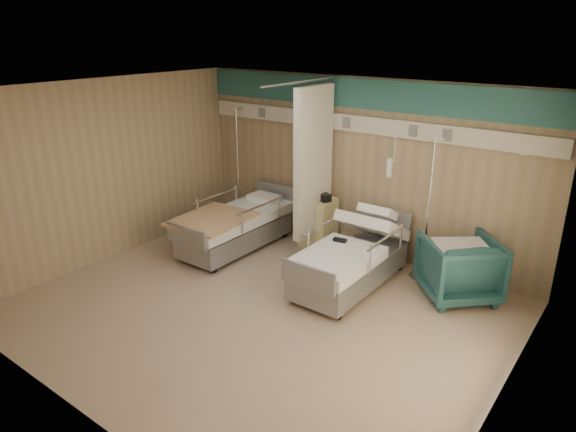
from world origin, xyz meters
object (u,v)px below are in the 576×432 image
at_px(iv_stand_right, 424,251).
at_px(bed_right, 350,265).
at_px(iv_stand_left, 239,202).
at_px(bed_left, 235,231).
at_px(bedside_cabinet, 318,223).
at_px(visitor_armchair, 459,268).

bearing_deg(iv_stand_right, bed_right, -130.67).
bearing_deg(iv_stand_left, bed_left, -51.47).
height_order(bed_right, bed_left, same).
bearing_deg(iv_stand_right, bedside_cabinet, 178.57).
bearing_deg(iv_stand_right, visitor_armchair, -22.91).
distance_m(visitor_armchair, iv_stand_left, 4.24).
bearing_deg(iv_stand_left, iv_stand_right, -0.42).
xyz_separation_m(bed_right, iv_stand_left, (-2.90, 0.88, 0.13)).
xyz_separation_m(bedside_cabinet, iv_stand_left, (-1.75, -0.02, 0.02)).
height_order(bed_left, iv_stand_right, iv_stand_right).
xyz_separation_m(bed_left, iv_stand_right, (2.93, 0.85, 0.12)).
bearing_deg(iv_stand_left, visitor_armchair, -3.78).
distance_m(bed_right, bed_left, 2.20).
xyz_separation_m(bedside_cabinet, iv_stand_right, (1.88, -0.05, 0.01)).
relative_size(bed_right, bed_left, 1.00).
bearing_deg(bed_left, iv_stand_left, 128.53).
xyz_separation_m(bed_left, bedside_cabinet, (1.05, 0.90, 0.11)).
distance_m(bed_left, bedside_cabinet, 1.39).
height_order(bed_right, iv_stand_right, iv_stand_right).
relative_size(bed_left, iv_stand_right, 1.03).
bearing_deg(bed_left, bedside_cabinet, 40.60).
xyz_separation_m(bed_right, iv_stand_right, (0.73, 0.85, 0.12)).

